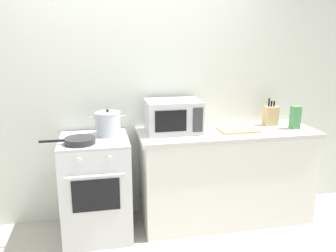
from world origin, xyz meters
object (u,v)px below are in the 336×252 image
object	(u,v)px
stock_pot	(108,124)
knife_block	(271,116)
microwave	(173,116)
cutting_board	(238,130)
pasta_box	(295,117)
stove	(96,187)
frying_pan	(79,141)

from	to	relation	value
stock_pot	knife_block	world-z (taller)	knife_block
microwave	knife_block	world-z (taller)	microwave
cutting_board	stock_pot	bearing A→B (deg)	175.86
knife_block	pasta_box	xyz separation A→B (m)	(0.17, -0.17, 0.01)
stove	stock_pot	distance (m)	0.59
stove	frying_pan	distance (m)	0.51
stock_pot	stove	bearing A→B (deg)	-146.08
stove	stock_pot	bearing A→B (deg)	33.92
stock_pot	cutting_board	bearing A→B (deg)	-4.14
frying_pan	microwave	xyz separation A→B (m)	(0.85, 0.21, 0.12)
stock_pot	cutting_board	size ratio (longest dim) A/B	0.87
stove	microwave	xyz separation A→B (m)	(0.73, 0.08, 0.61)
stove	frying_pan	bearing A→B (deg)	-132.64
stock_pot	microwave	xyz separation A→B (m)	(0.60, -0.01, 0.04)
stock_pot	microwave	size ratio (longest dim) A/B	0.63
microwave	cutting_board	world-z (taller)	microwave
stock_pot	knife_block	bearing A→B (deg)	1.86
stock_pot	pasta_box	world-z (taller)	stock_pot
cutting_board	knife_block	world-z (taller)	knife_block
microwave	pasta_box	world-z (taller)	microwave
microwave	cutting_board	bearing A→B (deg)	-7.27
stove	stock_pot	size ratio (longest dim) A/B	2.94
stove	cutting_board	distance (m)	1.42
frying_pan	microwave	world-z (taller)	microwave
cutting_board	pasta_box	xyz separation A→B (m)	(0.57, -0.03, 0.10)
stock_pot	frying_pan	distance (m)	0.34
frying_pan	cutting_board	bearing A→B (deg)	4.98
cutting_board	frying_pan	bearing A→B (deg)	-175.02
stove	frying_pan	xyz separation A→B (m)	(-0.12, -0.13, 0.48)
microwave	stove	bearing A→B (deg)	-173.82
microwave	knife_block	distance (m)	1.02
cutting_board	pasta_box	distance (m)	0.58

